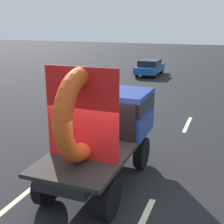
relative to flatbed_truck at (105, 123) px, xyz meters
name	(u,v)px	position (x,y,z in m)	size (l,w,h in m)	color
ground_plane	(97,198)	(0.26, -1.26, -1.68)	(120.00, 120.00, 0.00)	black
flatbed_truck	(105,123)	(0.00, 0.00, 0.00)	(2.02, 4.54, 3.51)	black
distant_sedan	(150,67)	(-3.31, 18.33, -0.95)	(1.78, 4.16, 1.36)	black
lane_dash_left_near	(9,207)	(-1.66, -2.42, -1.68)	(2.01, 0.16, 0.01)	beige
lane_dash_left_far	(117,118)	(-1.66, 5.51, -1.68)	(2.11, 0.16, 0.01)	beige
lane_dash_right_far	(187,124)	(1.66, 5.81, -1.68)	(2.28, 0.16, 0.01)	beige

